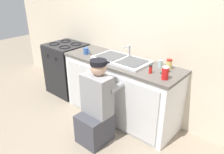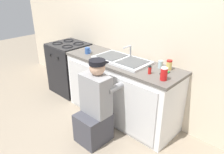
{
  "view_description": "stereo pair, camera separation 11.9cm",
  "coord_description": "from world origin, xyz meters",
  "px_view_note": "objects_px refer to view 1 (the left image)",
  "views": [
    {
      "loc": [
        1.79,
        -1.97,
        1.98
      ],
      "look_at": [
        0.0,
        0.1,
        0.73
      ],
      "focal_mm": 35.0,
      "sensor_mm": 36.0,
      "label": 1
    },
    {
      "loc": [
        1.88,
        -1.89,
        1.98
      ],
      "look_at": [
        0.0,
        0.1,
        0.73
      ],
      "focal_mm": 35.0,
      "sensor_mm": 36.0,
      "label": 2
    }
  ],
  "objects_px": {
    "coffee_mug": "(86,51)",
    "soda_cup_red": "(165,73)",
    "sink_double_basin": "(121,59)",
    "spice_bottle_red": "(151,69)",
    "stove_range": "(67,68)",
    "plumber_person": "(96,109)",
    "cell_phone": "(165,72)",
    "water_glass": "(160,64)",
    "condiment_jar": "(169,64)"
  },
  "relations": [
    {
      "from": "condiment_jar",
      "to": "soda_cup_red",
      "type": "xyz_separation_m",
      "value": [
        0.11,
        -0.31,
        0.01
      ]
    },
    {
      "from": "soda_cup_red",
      "to": "sink_double_basin",
      "type": "bearing_deg",
      "value": 168.89
    },
    {
      "from": "coffee_mug",
      "to": "condiment_jar",
      "type": "xyz_separation_m",
      "value": [
        1.24,
        0.28,
        0.02
      ]
    },
    {
      "from": "coffee_mug",
      "to": "soda_cup_red",
      "type": "height_order",
      "value": "soda_cup_red"
    },
    {
      "from": "sink_double_basin",
      "to": "condiment_jar",
      "type": "height_order",
      "value": "sink_double_basin"
    },
    {
      "from": "condiment_jar",
      "to": "water_glass",
      "type": "bearing_deg",
      "value": -168.99
    },
    {
      "from": "water_glass",
      "to": "cell_phone",
      "type": "height_order",
      "value": "water_glass"
    },
    {
      "from": "stove_range",
      "to": "cell_phone",
      "type": "height_order",
      "value": "stove_range"
    },
    {
      "from": "cell_phone",
      "to": "plumber_person",
      "type": "bearing_deg",
      "value": -130.15
    },
    {
      "from": "plumber_person",
      "to": "spice_bottle_red",
      "type": "relative_size",
      "value": 10.52
    },
    {
      "from": "sink_double_basin",
      "to": "spice_bottle_red",
      "type": "bearing_deg",
      "value": -11.5
    },
    {
      "from": "cell_phone",
      "to": "soda_cup_red",
      "type": "bearing_deg",
      "value": -64.21
    },
    {
      "from": "sink_double_basin",
      "to": "stove_range",
      "type": "relative_size",
      "value": 0.86
    },
    {
      "from": "condiment_jar",
      "to": "cell_phone",
      "type": "bearing_deg",
      "value": -79.06
    },
    {
      "from": "sink_double_basin",
      "to": "soda_cup_red",
      "type": "xyz_separation_m",
      "value": [
        0.76,
        -0.15,
        0.06
      ]
    },
    {
      "from": "sink_double_basin",
      "to": "condiment_jar",
      "type": "relative_size",
      "value": 6.25
    },
    {
      "from": "coffee_mug",
      "to": "spice_bottle_red",
      "type": "relative_size",
      "value": 1.2
    },
    {
      "from": "cell_phone",
      "to": "coffee_mug",
      "type": "xyz_separation_m",
      "value": [
        -1.27,
        -0.15,
        0.04
      ]
    },
    {
      "from": "stove_range",
      "to": "condiment_jar",
      "type": "xyz_separation_m",
      "value": [
        1.9,
        0.17,
        0.52
      ]
    },
    {
      "from": "plumber_person",
      "to": "condiment_jar",
      "type": "height_order",
      "value": "plumber_person"
    },
    {
      "from": "water_glass",
      "to": "cell_phone",
      "type": "relative_size",
      "value": 0.71
    },
    {
      "from": "water_glass",
      "to": "sink_double_basin",
      "type": "bearing_deg",
      "value": -164.85
    },
    {
      "from": "water_glass",
      "to": "condiment_jar",
      "type": "xyz_separation_m",
      "value": [
        0.11,
        0.02,
        0.01
      ]
    },
    {
      "from": "plumber_person",
      "to": "spice_bottle_red",
      "type": "distance_m",
      "value": 0.84
    },
    {
      "from": "stove_range",
      "to": "condiment_jar",
      "type": "relative_size",
      "value": 7.26
    },
    {
      "from": "stove_range",
      "to": "coffee_mug",
      "type": "bearing_deg",
      "value": -9.75
    },
    {
      "from": "stove_range",
      "to": "water_glass",
      "type": "height_order",
      "value": "water_glass"
    },
    {
      "from": "water_glass",
      "to": "plumber_person",
      "type": "bearing_deg",
      "value": -118.58
    },
    {
      "from": "cell_phone",
      "to": "condiment_jar",
      "type": "relative_size",
      "value": 1.09
    },
    {
      "from": "cell_phone",
      "to": "spice_bottle_red",
      "type": "bearing_deg",
      "value": -132.2
    },
    {
      "from": "stove_range",
      "to": "water_glass",
      "type": "xyz_separation_m",
      "value": [
        1.79,
        0.15,
        0.5
      ]
    },
    {
      "from": "plumber_person",
      "to": "soda_cup_red",
      "type": "xyz_separation_m",
      "value": [
        0.65,
        0.48,
        0.53
      ]
    },
    {
      "from": "condiment_jar",
      "to": "spice_bottle_red",
      "type": "height_order",
      "value": "condiment_jar"
    },
    {
      "from": "cell_phone",
      "to": "condiment_jar",
      "type": "xyz_separation_m",
      "value": [
        -0.03,
        0.13,
        0.06
      ]
    },
    {
      "from": "stove_range",
      "to": "soda_cup_red",
      "type": "height_order",
      "value": "soda_cup_red"
    },
    {
      "from": "water_glass",
      "to": "condiment_jar",
      "type": "relative_size",
      "value": 0.78
    },
    {
      "from": "plumber_person",
      "to": "coffee_mug",
      "type": "bearing_deg",
      "value": 143.76
    },
    {
      "from": "water_glass",
      "to": "condiment_jar",
      "type": "bearing_deg",
      "value": 11.01
    },
    {
      "from": "stove_range",
      "to": "coffee_mug",
      "type": "xyz_separation_m",
      "value": [
        0.66,
        -0.11,
        0.5
      ]
    },
    {
      "from": "sink_double_basin",
      "to": "stove_range",
      "type": "distance_m",
      "value": 1.34
    },
    {
      "from": "stove_range",
      "to": "spice_bottle_red",
      "type": "relative_size",
      "value": 8.86
    },
    {
      "from": "spice_bottle_red",
      "to": "soda_cup_red",
      "type": "bearing_deg",
      "value": -10.13
    },
    {
      "from": "water_glass",
      "to": "soda_cup_red",
      "type": "height_order",
      "value": "soda_cup_red"
    },
    {
      "from": "cell_phone",
      "to": "spice_bottle_red",
      "type": "xyz_separation_m",
      "value": [
        -0.13,
        -0.14,
        0.04
      ]
    },
    {
      "from": "coffee_mug",
      "to": "soda_cup_red",
      "type": "xyz_separation_m",
      "value": [
        1.35,
        -0.03,
        0.03
      ]
    },
    {
      "from": "cell_phone",
      "to": "spice_bottle_red",
      "type": "height_order",
      "value": "spice_bottle_red"
    },
    {
      "from": "stove_range",
      "to": "spice_bottle_red",
      "type": "height_order",
      "value": "spice_bottle_red"
    },
    {
      "from": "sink_double_basin",
      "to": "condiment_jar",
      "type": "bearing_deg",
      "value": 14.44
    },
    {
      "from": "stove_range",
      "to": "plumber_person",
      "type": "xyz_separation_m",
      "value": [
        1.37,
        -0.63,
        -0.0
      ]
    },
    {
      "from": "water_glass",
      "to": "cell_phone",
      "type": "xyz_separation_m",
      "value": [
        0.14,
        -0.11,
        -0.04
      ]
    }
  ]
}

